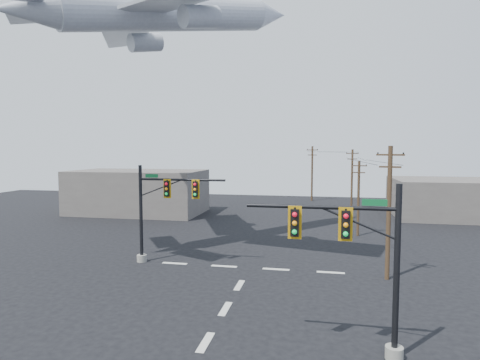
% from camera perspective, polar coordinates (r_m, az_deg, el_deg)
% --- Properties ---
extents(ground, '(120.00, 120.00, 0.00)m').
position_cam_1_polar(ground, '(20.18, -4.93, -22.02)').
color(ground, black).
rests_on(ground, ground).
extents(lane_markings, '(14.00, 21.20, 0.01)m').
position_cam_1_polar(lane_markings, '(24.91, -1.36, -16.70)').
color(lane_markings, beige).
rests_on(lane_markings, ground).
extents(signal_mast_near, '(6.79, 0.83, 7.55)m').
position_cam_1_polar(signal_mast_near, '(18.23, 17.10, -11.53)').
color(signal_mast_near, gray).
rests_on(signal_mast_near, ground).
extents(signal_mast_far, '(7.28, 0.85, 7.73)m').
position_cam_1_polar(signal_mast_far, '(32.14, -11.55, -4.34)').
color(signal_mast_far, gray).
rests_on(signal_mast_far, ground).
extents(utility_pole_a, '(1.78, 0.71, 9.21)m').
position_cam_1_polar(utility_pole_a, '(29.24, 20.41, -4.05)').
color(utility_pole_a, '#47341E').
rests_on(utility_pole_a, ground).
extents(utility_pole_b, '(1.57, 0.38, 7.81)m').
position_cam_1_polar(utility_pole_b, '(43.12, 16.49, -2.29)').
color(utility_pole_b, '#47341E').
rests_on(utility_pole_b, ground).
extents(utility_pole_c, '(1.83, 0.38, 8.97)m').
position_cam_1_polar(utility_pole_c, '(61.66, 15.63, 0.25)').
color(utility_pole_c, '#47341E').
rests_on(utility_pole_c, ground).
extents(utility_pole_d, '(1.97, 0.33, 9.51)m').
position_cam_1_polar(utility_pole_d, '(70.82, 10.21, 1.09)').
color(utility_pole_d, '#47341E').
rests_on(utility_pole_d, ground).
extents(power_lines, '(7.72, 42.15, 0.81)m').
position_cam_1_polar(power_lines, '(50.42, 15.47, 3.14)').
color(power_lines, black).
extents(airliner, '(22.49, 23.87, 7.89)m').
position_cam_1_polar(airliner, '(37.62, -9.77, 22.29)').
color(airliner, silver).
extents(building_left, '(18.00, 10.00, 6.00)m').
position_cam_1_polar(building_left, '(58.35, -14.29, -1.62)').
color(building_left, '#615C56').
rests_on(building_left, ground).
extents(building_right, '(14.00, 12.00, 5.00)m').
position_cam_1_polar(building_right, '(60.13, 27.53, -2.29)').
color(building_right, '#615C56').
rests_on(building_right, ground).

